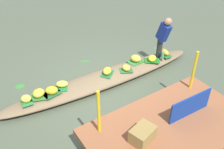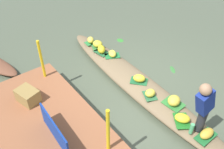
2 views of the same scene
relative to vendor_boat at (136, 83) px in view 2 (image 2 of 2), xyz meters
The scene contains 29 objects.
canal_water 0.13m from the vendor_boat, ahead, with size 40.00×40.00×0.00m, color #4C5542.
dock_platform 2.36m from the vendor_boat, 90.28° to the left, with size 3.20×1.80×0.45m.
vendor_boat is the anchor object (origin of this frame).
leaf_mat_0 1.49m from the vendor_boat, behind, with size 0.41×0.28×0.01m, color #1E6C21.
banana_bunch_0 1.50m from the vendor_boat, behind, with size 0.30×0.21×0.15m, color yellow.
leaf_mat_1 2.00m from the vendor_boat, behind, with size 0.44×0.23×0.01m, color #1F6630.
banana_bunch_1 2.01m from the vendor_boat, behind, with size 0.31×0.18×0.17m, color gold.
leaf_mat_2 0.61m from the vendor_boat, 166.52° to the left, with size 0.33×0.25×0.01m, color #2B633A.
banana_bunch_2 0.63m from the vendor_boat, 166.52° to the left, with size 0.24×0.20×0.15m, color yellow.
leaf_mat_3 2.03m from the vendor_boat, ahead, with size 0.31×0.24×0.01m, color #2B7B3D.
banana_bunch_3 2.03m from the vendor_boat, ahead, with size 0.22×0.18×0.18m, color #F2D34A.
leaf_mat_4 1.14m from the vendor_boat, ahead, with size 0.39×0.25×0.01m, color #1F6E37.
banana_bunch_4 1.15m from the vendor_boat, ahead, with size 0.28×0.19×0.15m, color yellow.
leaf_mat_5 1.73m from the vendor_boat, ahead, with size 0.39×0.32×0.01m, color #327134.
banana_bunch_5 1.74m from the vendor_boat, ahead, with size 0.28×0.24×0.19m, color gold.
leaf_mat_6 0.15m from the vendor_boat, behind, with size 0.39×0.27×0.01m, color #206134.
banana_bunch_6 0.23m from the vendor_boat, behind, with size 0.28×0.21×0.17m, color yellow.
leaf_mat_7 1.44m from the vendor_boat, ahead, with size 0.40×0.26×0.01m, color #245C35.
banana_bunch_7 1.45m from the vendor_boat, ahead, with size 0.29×0.20×0.20m, color gold.
leaf_mat_8 1.08m from the vendor_boat, behind, with size 0.42×0.33×0.01m, color #307733.
banana_bunch_8 1.09m from the vendor_boat, behind, with size 0.30×0.25×0.19m, color gold.
vendor_person 1.98m from the vendor_boat, behind, with size 0.20×0.44×1.24m.
water_bottle 1.80m from the vendor_boat, behind, with size 0.07×0.07×0.25m, color #4EA66B.
market_banner 2.46m from the vendor_boat, 102.30° to the left, with size 1.01×0.03×0.47m, color navy.
railing_post_west 2.27m from the vendor_boat, 124.77° to the left, with size 0.06×0.06×0.93m, color yellow.
railing_post_east 2.26m from the vendor_boat, 55.73° to the left, with size 0.06×0.06×0.93m, color yellow.
produce_crate 2.48m from the vendor_boat, 74.20° to the left, with size 0.44×0.32×0.28m, color olive.
drifting_plant_0 1.24m from the vendor_boat, 93.11° to the right, with size 0.31×0.12×0.01m, color #367334.
drifting_plant_1 2.21m from the vendor_boat, 28.86° to the right, with size 0.23×0.19×0.01m, color #33822F.
Camera 2 is at (-3.16, 3.16, 4.02)m, focal length 39.49 mm.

